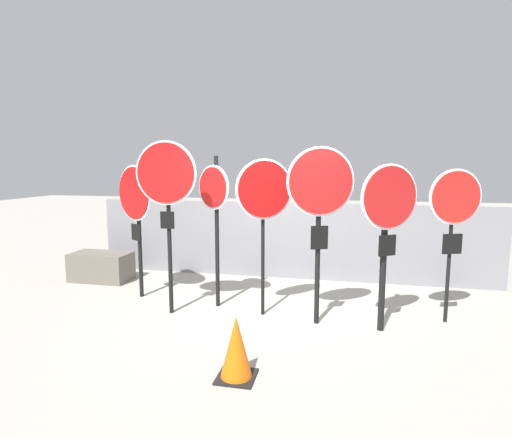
{
  "coord_description": "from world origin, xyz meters",
  "views": [
    {
      "loc": [
        0.98,
        -5.68,
        2.2
      ],
      "look_at": [
        -0.24,
        0.0,
        1.41
      ],
      "focal_mm": 28.0,
      "sensor_mm": 36.0,
      "label": 1
    }
  ],
  "objects_px": {
    "stop_sign_2": "(214,202)",
    "stop_sign_5": "(388,216)",
    "traffic_cone_0": "(236,348)",
    "stop_sign_1": "(166,186)",
    "stop_sign_0": "(135,203)",
    "stop_sign_6": "(455,208)",
    "storage_crate": "(101,267)",
    "stop_sign_4": "(320,197)",
    "stop_sign_3": "(264,197)"
  },
  "relations": [
    {
      "from": "stop_sign_0",
      "to": "stop_sign_3",
      "type": "xyz_separation_m",
      "value": [
        2.21,
        -0.37,
        0.15
      ]
    },
    {
      "from": "stop_sign_1",
      "to": "stop_sign_4",
      "type": "xyz_separation_m",
      "value": [
        2.17,
        0.06,
        -0.12
      ]
    },
    {
      "from": "stop_sign_2",
      "to": "stop_sign_0",
      "type": "bearing_deg",
      "value": -154.43
    },
    {
      "from": "stop_sign_1",
      "to": "stop_sign_5",
      "type": "xyz_separation_m",
      "value": [
        3.04,
        -0.0,
        -0.35
      ]
    },
    {
      "from": "stop_sign_3",
      "to": "stop_sign_5",
      "type": "bearing_deg",
      "value": -41.44
    },
    {
      "from": "stop_sign_1",
      "to": "stop_sign_0",
      "type": "bearing_deg",
      "value": 143.39
    },
    {
      "from": "stop_sign_6",
      "to": "traffic_cone_0",
      "type": "bearing_deg",
      "value": -160.57
    },
    {
      "from": "stop_sign_0",
      "to": "stop_sign_5",
      "type": "height_order",
      "value": "stop_sign_5"
    },
    {
      "from": "stop_sign_4",
      "to": "storage_crate",
      "type": "distance_m",
      "value": 4.65
    },
    {
      "from": "stop_sign_1",
      "to": "stop_sign_2",
      "type": "distance_m",
      "value": 0.77
    },
    {
      "from": "stop_sign_4",
      "to": "stop_sign_3",
      "type": "bearing_deg",
      "value": 147.35
    },
    {
      "from": "stop_sign_2",
      "to": "stop_sign_6",
      "type": "bearing_deg",
      "value": 32.66
    },
    {
      "from": "stop_sign_2",
      "to": "stop_sign_4",
      "type": "bearing_deg",
      "value": 18.33
    },
    {
      "from": "stop_sign_1",
      "to": "stop_sign_6",
      "type": "height_order",
      "value": "stop_sign_1"
    },
    {
      "from": "stop_sign_3",
      "to": "storage_crate",
      "type": "bearing_deg",
      "value": 127.95
    },
    {
      "from": "stop_sign_2",
      "to": "stop_sign_5",
      "type": "bearing_deg",
      "value": 21.67
    },
    {
      "from": "stop_sign_1",
      "to": "traffic_cone_0",
      "type": "xyz_separation_m",
      "value": [
        1.43,
        -1.54,
        -1.58
      ]
    },
    {
      "from": "storage_crate",
      "to": "stop_sign_2",
      "type": "bearing_deg",
      "value": -19.53
    },
    {
      "from": "stop_sign_1",
      "to": "storage_crate",
      "type": "relative_size",
      "value": 2.3
    },
    {
      "from": "stop_sign_5",
      "to": "storage_crate",
      "type": "height_order",
      "value": "stop_sign_5"
    },
    {
      "from": "stop_sign_1",
      "to": "stop_sign_2",
      "type": "xyz_separation_m",
      "value": [
        0.57,
        0.45,
        -0.27
      ]
    },
    {
      "from": "stop_sign_0",
      "to": "stop_sign_6",
      "type": "height_order",
      "value": "stop_sign_0"
    },
    {
      "from": "storage_crate",
      "to": "stop_sign_3",
      "type": "bearing_deg",
      "value": -18.48
    },
    {
      "from": "stop_sign_5",
      "to": "traffic_cone_0",
      "type": "distance_m",
      "value": 2.54
    },
    {
      "from": "stop_sign_5",
      "to": "storage_crate",
      "type": "distance_m",
      "value": 5.4
    },
    {
      "from": "stop_sign_2",
      "to": "traffic_cone_0",
      "type": "distance_m",
      "value": 2.53
    },
    {
      "from": "stop_sign_2",
      "to": "storage_crate",
      "type": "bearing_deg",
      "value": -167.59
    },
    {
      "from": "stop_sign_1",
      "to": "traffic_cone_0",
      "type": "distance_m",
      "value": 2.63
    },
    {
      "from": "stop_sign_1",
      "to": "stop_sign_3",
      "type": "distance_m",
      "value": 1.41
    },
    {
      "from": "stop_sign_1",
      "to": "stop_sign_3",
      "type": "relative_size",
      "value": 1.11
    },
    {
      "from": "stop_sign_1",
      "to": "storage_crate",
      "type": "height_order",
      "value": "stop_sign_1"
    },
    {
      "from": "stop_sign_5",
      "to": "stop_sign_0",
      "type": "bearing_deg",
      "value": 139.43
    },
    {
      "from": "stop_sign_3",
      "to": "stop_sign_5",
      "type": "distance_m",
      "value": 1.69
    },
    {
      "from": "stop_sign_1",
      "to": "stop_sign_3",
      "type": "height_order",
      "value": "stop_sign_1"
    },
    {
      "from": "stop_sign_3",
      "to": "storage_crate",
      "type": "relative_size",
      "value": 2.07
    },
    {
      "from": "stop_sign_4",
      "to": "traffic_cone_0",
      "type": "height_order",
      "value": "stop_sign_4"
    },
    {
      "from": "stop_sign_4",
      "to": "stop_sign_0",
      "type": "bearing_deg",
      "value": 149.19
    },
    {
      "from": "stop_sign_2",
      "to": "traffic_cone_0",
      "type": "xyz_separation_m",
      "value": [
        0.86,
        -1.99,
        -1.31
      ]
    },
    {
      "from": "stop_sign_2",
      "to": "stop_sign_6",
      "type": "xyz_separation_m",
      "value": [
        3.39,
        0.04,
        -0.02
      ]
    },
    {
      "from": "stop_sign_1",
      "to": "traffic_cone_0",
      "type": "relative_size",
      "value": 3.83
    },
    {
      "from": "stop_sign_2",
      "to": "stop_sign_4",
      "type": "height_order",
      "value": "stop_sign_4"
    },
    {
      "from": "stop_sign_3",
      "to": "traffic_cone_0",
      "type": "relative_size",
      "value": 3.45
    },
    {
      "from": "stop_sign_1",
      "to": "stop_sign_4",
      "type": "bearing_deg",
      "value": 0.83
    },
    {
      "from": "stop_sign_0",
      "to": "stop_sign_5",
      "type": "xyz_separation_m",
      "value": [
        3.87,
        -0.6,
        -0.04
      ]
    },
    {
      "from": "stop_sign_3",
      "to": "stop_sign_5",
      "type": "height_order",
      "value": "stop_sign_3"
    },
    {
      "from": "stop_sign_4",
      "to": "storage_crate",
      "type": "bearing_deg",
      "value": 142.15
    },
    {
      "from": "stop_sign_5",
      "to": "stop_sign_6",
      "type": "distance_m",
      "value": 1.04
    },
    {
      "from": "stop_sign_2",
      "to": "stop_sign_4",
      "type": "distance_m",
      "value": 1.66
    },
    {
      "from": "stop_sign_2",
      "to": "traffic_cone_0",
      "type": "relative_size",
      "value": 3.52
    },
    {
      "from": "stop_sign_3",
      "to": "stop_sign_4",
      "type": "height_order",
      "value": "stop_sign_4"
    }
  ]
}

